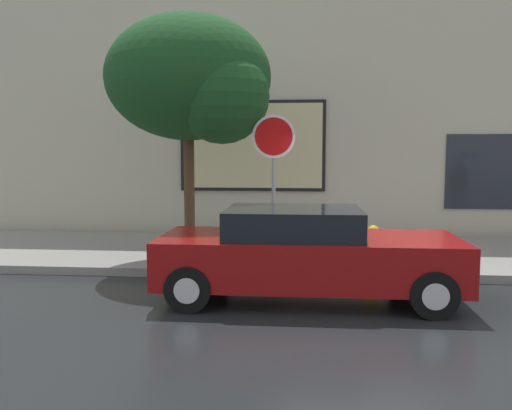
{
  "coord_description": "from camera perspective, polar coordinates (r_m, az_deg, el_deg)",
  "views": [
    {
      "loc": [
        -0.94,
        -7.79,
        2.18
      ],
      "look_at": [
        -1.79,
        1.8,
        1.2
      ],
      "focal_mm": 36.86,
      "sensor_mm": 36.0,
      "label": 1
    }
  ],
  "objects": [
    {
      "name": "stop_sign",
      "position": [
        9.26,
        1.93,
        4.93
      ],
      "size": [
        0.76,
        0.1,
        2.67
      ],
      "color": "gray",
      "rests_on": "sidewalk"
    },
    {
      "name": "sidewalk",
      "position": [
        11.03,
        9.9,
        -5.28
      ],
      "size": [
        20.0,
        4.0,
        0.15
      ],
      "primitive_type": "cube",
      "color": "gray",
      "rests_on": "ground"
    },
    {
      "name": "street_tree",
      "position": [
        10.06,
        -6.68,
        13.16
      ],
      "size": [
        3.12,
        2.65,
        4.58
      ],
      "color": "#4C3823",
      "rests_on": "sidewalk"
    },
    {
      "name": "fire_hydrant",
      "position": [
        9.77,
        12.59,
        -4.26
      ],
      "size": [
        0.3,
        0.44,
        0.71
      ],
      "color": "yellow",
      "rests_on": "sidewalk"
    },
    {
      "name": "parked_car",
      "position": [
        7.82,
        5.39,
        -5.28
      ],
      "size": [
        4.36,
        1.83,
        1.35
      ],
      "color": "maroon",
      "rests_on": "ground"
    },
    {
      "name": "ground_plane",
      "position": [
        8.14,
        11.69,
        -9.83
      ],
      "size": [
        60.0,
        60.0,
        0.0
      ],
      "primitive_type": "plane",
      "color": "black"
    },
    {
      "name": "building_facade",
      "position": [
        13.38,
        9.17,
        11.31
      ],
      "size": [
        20.0,
        0.67,
        7.0
      ],
      "color": "beige",
      "rests_on": "ground"
    }
  ]
}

